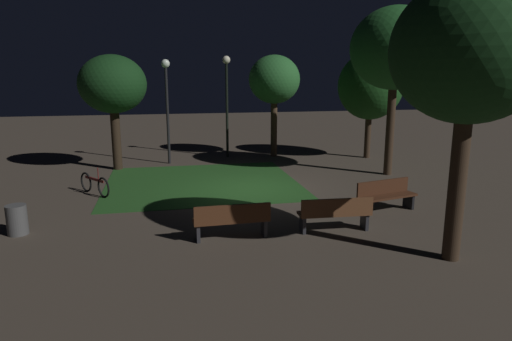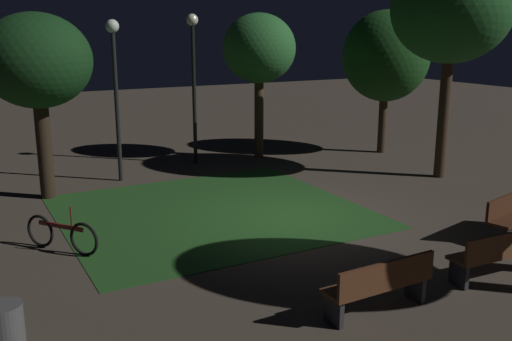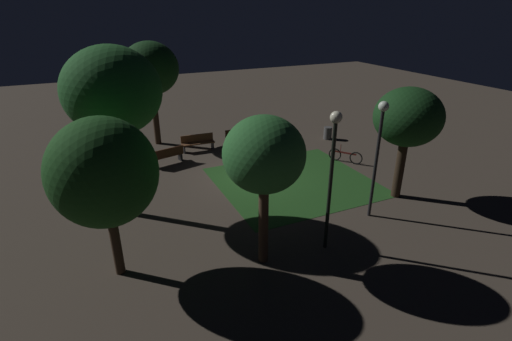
{
  "view_description": "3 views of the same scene",
  "coord_description": "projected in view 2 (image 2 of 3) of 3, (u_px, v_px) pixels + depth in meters",
  "views": [
    {
      "loc": [
        -2.76,
        -14.4,
        3.83
      ],
      "look_at": [
        0.3,
        0.4,
        0.55
      ],
      "focal_mm": 31.41,
      "sensor_mm": 36.0,
      "label": 1
    },
    {
      "loc": [
        -6.68,
        -10.6,
        4.17
      ],
      "look_at": [
        -0.68,
        0.58,
        1.05
      ],
      "focal_mm": 40.48,
      "sensor_mm": 36.0,
      "label": 2
    },
    {
      "loc": [
        6.62,
        14.75,
        7.38
      ],
      "look_at": [
        0.44,
        1.36,
        0.93
      ],
      "focal_mm": 26.57,
      "sensor_mm": 36.0,
      "label": 3
    }
  ],
  "objects": [
    {
      "name": "ground_plane",
      "position": [
        294.0,
        217.0,
        13.13
      ],
      "size": [
        60.0,
        60.0,
        0.0
      ],
      "primitive_type": "plane",
      "color": "#473D33"
    },
    {
      "name": "bicycle",
      "position": [
        62.0,
        234.0,
        11.04
      ],
      "size": [
        1.1,
        1.44,
        0.93
      ],
      "color": "black",
      "rests_on": "ground"
    },
    {
      "name": "trash_bin",
      "position": [
        5.0,
        331.0,
        7.47
      ],
      "size": [
        0.48,
        0.48,
        0.73
      ],
      "primitive_type": "cylinder",
      "color": "#4C4C4C",
      "rests_on": "ground"
    },
    {
      "name": "bench_near_trees",
      "position": [
        499.0,
        253.0,
        9.77
      ],
      "size": [
        1.82,
        0.57,
        0.88
      ],
      "color": "brown",
      "rests_on": "ground"
    },
    {
      "name": "lamp_post_path_center",
      "position": [
        193.0,
        64.0,
        17.7
      ],
      "size": [
        0.36,
        0.36,
        4.62
      ],
      "color": "black",
      "rests_on": "ground"
    },
    {
      "name": "tree_back_left",
      "position": [
        37.0,
        63.0,
        13.86
      ],
      "size": [
        2.64,
        2.64,
        4.58
      ],
      "color": "#2D2116",
      "rests_on": "ground"
    },
    {
      "name": "bench_corner",
      "position": [
        381.0,
        284.0,
        8.59
      ],
      "size": [
        1.81,
        0.53,
        0.88
      ],
      "color": "#512D19",
      "rests_on": "ground"
    },
    {
      "name": "tree_left_canopy",
      "position": [
        259.0,
        50.0,
        18.41
      ],
      "size": [
        2.35,
        2.35,
        4.68
      ],
      "color": "#423021",
      "rests_on": "ground"
    },
    {
      "name": "tree_tall_center",
      "position": [
        386.0,
        57.0,
        19.3
      ],
      "size": [
        2.9,
        2.9,
        4.81
      ],
      "color": "#38281C",
      "rests_on": "ground"
    },
    {
      "name": "tree_near_wall",
      "position": [
        452.0,
        8.0,
        15.63
      ],
      "size": [
        3.29,
        3.29,
        6.25
      ],
      "color": "#38281C",
      "rests_on": "ground"
    },
    {
      "name": "grass_lawn",
      "position": [
        211.0,
        211.0,
        13.54
      ],
      "size": [
        6.72,
        6.27,
        0.01
      ],
      "primitive_type": "cube",
      "color": "#23511E",
      "rests_on": "ground"
    },
    {
      "name": "lamp_post_plaza_east",
      "position": [
        115.0,
        73.0,
        15.61
      ],
      "size": [
        0.36,
        0.36,
        4.42
      ],
      "color": "black",
      "rests_on": "ground"
    }
  ]
}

